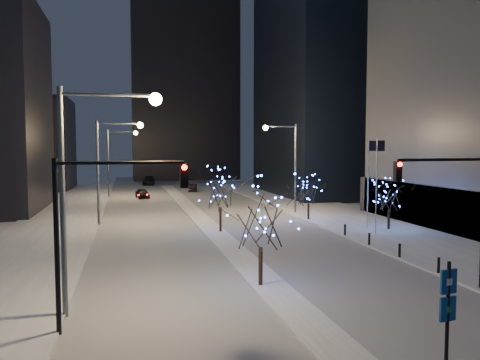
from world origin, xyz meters
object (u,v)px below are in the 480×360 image
object	(u,v)px
traffic_signal_east	(458,200)
holiday_tree_plaza_far	(309,191)
street_lamp_w_near	(88,169)
traffic_signal_west	(98,214)
holiday_tree_median_far	(220,189)
street_lamp_east	(288,156)
street_lamp_w_mid	(109,157)
holiday_tree_median_near	(261,216)
wayfinding_sign	(448,303)
car_near	(142,193)
street_lamp_w_far	(115,154)
holiday_tree_plaza_near	(389,196)
car_mid	(192,187)
car_far	(149,181)

from	to	relation	value
traffic_signal_east	holiday_tree_plaza_far	size ratio (longest dim) A/B	1.57
street_lamp_w_near	traffic_signal_west	world-z (taller)	street_lamp_w_near
holiday_tree_median_far	traffic_signal_east	bearing A→B (deg)	-66.18
street_lamp_east	street_lamp_w_mid	bearing A→B (deg)	-171.04
holiday_tree_median_near	wayfinding_sign	world-z (taller)	holiday_tree_median_near
street_lamp_w_mid	holiday_tree_plaza_far	bearing A→B (deg)	-6.47
street_lamp_w_near	holiday_tree_plaza_far	xyz separation A→B (m)	(19.44, 22.80, -3.47)
street_lamp_w_near	street_lamp_w_mid	world-z (taller)	same
traffic_signal_west	holiday_tree_median_near	xyz separation A→B (m)	(7.94, 4.16, -0.92)
holiday_tree_plaza_far	holiday_tree_median_far	bearing A→B (deg)	-154.90
car_near	holiday_tree_plaza_far	bearing A→B (deg)	-66.65
street_lamp_w_far	holiday_tree_median_near	size ratio (longest dim) A/B	1.75
traffic_signal_east	holiday_tree_median_far	bearing A→B (deg)	113.82
street_lamp_w_mid	car_near	xyz separation A→B (m)	(3.75, 23.17, -5.80)
street_lamp_east	holiday_tree_plaza_near	distance (m)	13.71
street_lamp_east	holiday_tree_median_near	distance (m)	28.04
street_lamp_w_near	wayfinding_sign	bearing A→B (deg)	-33.65
holiday_tree_plaza_far	wayfinding_sign	world-z (taller)	holiday_tree_plaza_far
street_lamp_w_mid	car_mid	world-z (taller)	street_lamp_w_mid
car_mid	holiday_tree_median_near	distance (m)	55.17
street_lamp_w_far	car_near	size ratio (longest dim) A/B	2.45
traffic_signal_west	car_far	world-z (taller)	traffic_signal_west
car_far	street_lamp_w_mid	bearing A→B (deg)	-91.54
car_mid	holiday_tree_plaza_far	distance (m)	35.12
car_near	holiday_tree_median_far	world-z (taller)	holiday_tree_median_far
holiday_tree_plaza_near	wayfinding_sign	size ratio (longest dim) A/B	1.23
street_lamp_w_near	street_lamp_east	size ratio (longest dim) A/B	1.00
street_lamp_w_near	holiday_tree_median_far	bearing A→B (deg)	62.48
traffic_signal_east	holiday_tree_median_near	size ratio (longest dim) A/B	1.23
traffic_signal_east	car_mid	size ratio (longest dim) A/B	1.77
traffic_signal_east	holiday_tree_median_near	world-z (taller)	traffic_signal_east
holiday_tree_plaza_near	street_lamp_east	bearing A→B (deg)	113.19
car_far	holiday_tree_plaza_near	distance (m)	59.90
holiday_tree_plaza_near	holiday_tree_median_near	bearing A→B (deg)	-139.27
traffic_signal_east	car_far	world-z (taller)	traffic_signal_east
car_far	holiday_tree_median_near	bearing A→B (deg)	-82.48
traffic_signal_east	holiday_tree_plaza_near	size ratio (longest dim) A/B	1.57
traffic_signal_east	car_near	distance (m)	51.33
street_lamp_w_mid	street_lamp_w_far	xyz separation A→B (m)	(0.00, 25.00, 0.00)
car_mid	holiday_tree_plaza_near	size ratio (longest dim) A/B	0.89
street_lamp_w_near	car_far	xyz separation A→B (m)	(5.75, 72.70, -5.69)
street_lamp_w_far	car_mid	xyz separation A→B (m)	(12.32, 7.10, -5.85)
traffic_signal_west	car_near	size ratio (longest dim) A/B	1.71
car_mid	holiday_tree_median_far	world-z (taller)	holiday_tree_median_far
street_lamp_w_mid	holiday_tree_median_near	xyz separation A→B (m)	(8.44, -22.84, -2.66)
holiday_tree_median_far	traffic_signal_west	bearing A→B (deg)	-113.96
car_far	holiday_tree_plaza_near	bearing A→B (deg)	-66.66
holiday_tree_median_near	holiday_tree_median_far	size ratio (longest dim) A/B	1.04
street_lamp_w_mid	wayfinding_sign	distance (m)	35.38
car_mid	holiday_tree_median_near	bearing A→B (deg)	92.52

